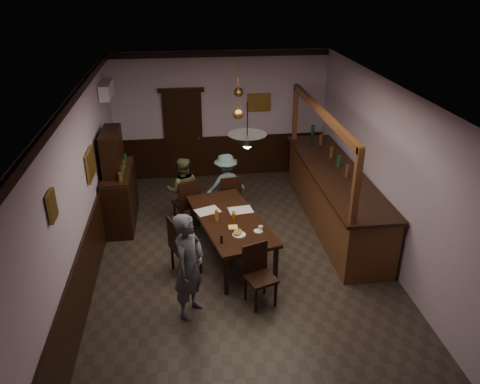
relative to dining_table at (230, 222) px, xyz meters
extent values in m
cube|color=#2D2621|center=(0.17, -0.35, -0.69)|extent=(5.00, 8.00, 0.01)
cube|color=white|center=(0.17, -0.35, 2.31)|extent=(5.00, 8.00, 0.01)
cube|color=#C4AAC6|center=(0.17, 3.65, 0.81)|extent=(5.00, 0.01, 3.00)
cube|color=#C4AAC6|center=(-2.33, -0.35, 0.81)|extent=(0.01, 8.00, 3.00)
cube|color=#C4AAC6|center=(2.67, -0.35, 0.81)|extent=(0.01, 8.00, 3.00)
cube|color=black|center=(0.00, 0.00, 0.03)|extent=(1.47, 2.37, 0.06)
cube|color=black|center=(-0.18, -1.09, -0.34)|extent=(0.07, 0.07, 0.69)
cube|color=black|center=(0.64, -0.90, -0.34)|extent=(0.07, 0.07, 0.69)
cube|color=black|center=(-0.64, 0.90, -0.34)|extent=(0.07, 0.07, 0.69)
cube|color=black|center=(0.18, 1.09, -0.34)|extent=(0.07, 0.07, 0.69)
cube|color=black|center=(-0.74, 1.21, -0.21)|extent=(0.58, 0.58, 0.05)
cube|color=black|center=(-0.67, 1.03, 0.07)|extent=(0.42, 0.21, 0.53)
cube|color=black|center=(-0.65, 1.45, -0.46)|extent=(0.04, 0.04, 0.45)
cube|color=black|center=(-0.98, 1.31, -0.46)|extent=(0.04, 0.04, 0.45)
cube|color=black|center=(-0.51, 1.12, -0.46)|extent=(0.04, 0.04, 0.45)
cube|color=black|center=(-0.84, 0.98, -0.46)|extent=(0.04, 0.04, 0.45)
cube|color=black|center=(0.13, 1.42, -0.24)|extent=(0.46, 0.46, 0.05)
cube|color=black|center=(0.15, 1.23, 0.03)|extent=(0.42, 0.08, 0.50)
cube|color=black|center=(0.29, 1.60, -0.47)|extent=(0.04, 0.04, 0.43)
cube|color=black|center=(-0.05, 1.57, -0.47)|extent=(0.04, 0.04, 0.43)
cube|color=black|center=(0.32, 1.26, -0.47)|extent=(0.04, 0.04, 0.43)
cube|color=black|center=(-0.02, 1.23, -0.47)|extent=(0.04, 0.04, 0.43)
cube|color=black|center=(0.32, -1.36, -0.24)|extent=(0.53, 0.53, 0.05)
cube|color=black|center=(0.25, -1.19, 0.03)|extent=(0.41, 0.18, 0.50)
cube|color=black|center=(0.22, -1.58, -0.47)|extent=(0.04, 0.04, 0.43)
cube|color=black|center=(0.53, -1.46, -0.47)|extent=(0.04, 0.04, 0.43)
cube|color=black|center=(0.10, -1.26, -0.47)|extent=(0.04, 0.04, 0.43)
cube|color=black|center=(0.42, -1.15, -0.47)|extent=(0.04, 0.04, 0.43)
cube|color=black|center=(-0.78, -0.39, -0.21)|extent=(0.58, 0.58, 0.05)
cube|color=black|center=(-0.97, -0.47, 0.07)|extent=(0.21, 0.42, 0.52)
cube|color=black|center=(-0.55, -0.48, -0.46)|extent=(0.04, 0.04, 0.45)
cube|color=black|center=(-0.69, -0.15, -0.46)|extent=(0.04, 0.04, 0.45)
cube|color=black|center=(-0.88, -0.62, -0.46)|extent=(0.04, 0.04, 0.45)
cube|color=black|center=(-1.02, -0.29, -0.46)|extent=(0.04, 0.04, 0.45)
imported|color=#4E5159|center=(-0.74, -1.46, 0.14)|extent=(0.64, 0.72, 1.65)
imported|color=#4F5533|center=(-0.79, 1.41, -0.01)|extent=(0.66, 0.51, 1.35)
imported|color=slate|center=(0.09, 1.61, -0.03)|extent=(0.94, 0.68, 1.31)
cube|color=silver|center=(-0.37, 0.32, 0.07)|extent=(0.50, 0.43, 0.01)
cube|color=silver|center=(0.22, 0.27, 0.07)|extent=(0.45, 0.35, 0.01)
cube|color=#FFD55D|center=(0.02, -0.30, 0.07)|extent=(0.18, 0.18, 0.00)
cylinder|color=white|center=(0.42, -0.49, 0.07)|extent=(0.15, 0.15, 0.01)
imported|color=white|center=(0.46, -0.47, 0.11)|extent=(0.10, 0.10, 0.07)
cylinder|color=white|center=(0.09, -0.57, 0.07)|extent=(0.22, 0.22, 0.01)
torus|color=#C68C47|center=(0.05, -0.57, 0.10)|extent=(0.13, 0.13, 0.04)
torus|color=#C68C47|center=(0.08, -0.51, 0.10)|extent=(0.13, 0.13, 0.04)
cylinder|color=orange|center=(0.06, -0.05, 0.12)|extent=(0.07, 0.07, 0.12)
cylinder|color=#BF721E|center=(-0.23, -0.03, 0.16)|extent=(0.06, 0.06, 0.20)
cylinder|color=silver|center=(0.07, 0.02, 0.14)|extent=(0.06, 0.06, 0.15)
cylinder|color=black|center=(-0.22, -0.77, 0.13)|extent=(0.04, 0.04, 0.14)
cube|color=black|center=(-2.03, 1.46, -0.16)|extent=(0.52, 1.47, 1.05)
cube|color=black|center=(-2.03, 1.46, 0.42)|extent=(0.50, 1.42, 0.08)
cube|color=black|center=(-2.08, 1.46, 0.84)|extent=(0.31, 0.94, 0.84)
cube|color=#4E2414|center=(2.17, 0.95, -0.15)|extent=(0.88, 4.12, 1.08)
cube|color=black|center=(2.15, 0.95, 0.41)|extent=(0.98, 4.22, 0.06)
cube|color=#4E2414|center=(1.78, 0.95, 1.62)|extent=(0.10, 4.02, 0.12)
cube|color=#4E2414|center=(1.78, -1.02, 1.03)|extent=(0.10, 0.10, 1.27)
cube|color=#4E2414|center=(1.78, 2.91, 1.03)|extent=(0.10, 0.10, 1.27)
cube|color=black|center=(-0.73, 3.60, 0.36)|extent=(0.90, 0.06, 2.10)
cube|color=white|center=(-2.21, 2.55, 1.76)|extent=(0.20, 0.85, 0.30)
cube|color=olive|center=(-2.29, -1.95, 1.46)|extent=(0.04, 0.28, 0.36)
cube|color=olive|center=(-2.29, 0.45, 1.01)|extent=(0.04, 0.62, 0.48)
cube|color=olive|center=(1.07, 3.61, 1.11)|extent=(0.55, 0.04, 0.42)
cylinder|color=black|center=(0.18, -0.78, 2.03)|extent=(0.02, 0.02, 0.58)
cone|color=black|center=(0.18, -0.78, 1.74)|extent=(0.56, 0.56, 0.22)
sphere|color=#FFD88C|center=(0.18, -0.78, 1.69)|extent=(0.12, 0.12, 0.12)
cylinder|color=#BF8C3F|center=(0.27, 1.04, 1.96)|extent=(0.02, 0.02, 0.70)
cone|color=#BF8C3F|center=(0.27, 1.04, 1.61)|extent=(0.20, 0.20, 0.22)
sphere|color=#FFD88C|center=(0.27, 1.04, 1.56)|extent=(0.12, 0.12, 0.12)
cylinder|color=#BF8C3F|center=(0.47, 2.63, 1.96)|extent=(0.02, 0.02, 0.70)
cone|color=#BF8C3F|center=(0.47, 2.63, 1.61)|extent=(0.20, 0.20, 0.22)
sphere|color=#FFD88C|center=(0.47, 2.63, 1.56)|extent=(0.12, 0.12, 0.12)
camera|label=1|loc=(-0.71, -7.04, 3.99)|focal=35.00mm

